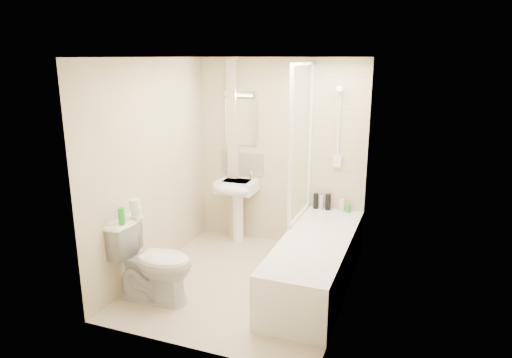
% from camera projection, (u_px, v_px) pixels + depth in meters
% --- Properties ---
extents(floor, '(2.50, 2.50, 0.00)m').
position_uv_depth(floor, '(244.00, 282.00, 5.03)').
color(floor, beige).
rests_on(floor, ground).
extents(wall_back, '(2.20, 0.02, 2.40)m').
position_uv_depth(wall_back, '(280.00, 154.00, 5.84)').
color(wall_back, beige).
rests_on(wall_back, ground).
extents(wall_left, '(0.02, 2.50, 2.40)m').
position_uv_depth(wall_left, '(152.00, 168.00, 5.09)').
color(wall_left, beige).
rests_on(wall_left, ground).
extents(wall_right, '(0.02, 2.50, 2.40)m').
position_uv_depth(wall_right, '(350.00, 188.00, 4.34)').
color(wall_right, beige).
rests_on(wall_right, ground).
extents(ceiling, '(2.20, 2.50, 0.02)m').
position_uv_depth(ceiling, '(242.00, 57.00, 4.40)').
color(ceiling, white).
rests_on(ceiling, wall_back).
extents(tile_back, '(0.70, 0.01, 1.75)m').
position_uv_depth(tile_back, '(339.00, 140.00, 5.52)').
color(tile_back, beige).
rests_on(tile_back, wall_back).
extents(tile_right, '(0.01, 2.10, 1.75)m').
position_uv_depth(tile_right, '(353.00, 160.00, 4.47)').
color(tile_right, beige).
rests_on(tile_right, wall_right).
extents(pipe_boxing, '(0.12, 0.12, 2.40)m').
position_uv_depth(pipe_boxing, '(234.00, 151.00, 6.00)').
color(pipe_boxing, beige).
rests_on(pipe_boxing, ground).
extents(splashback, '(0.60, 0.02, 0.30)m').
position_uv_depth(splashback, '(242.00, 164.00, 6.06)').
color(splashback, beige).
rests_on(splashback, wall_back).
extents(mirror, '(0.46, 0.01, 0.60)m').
position_uv_depth(mirror, '(242.00, 122.00, 5.91)').
color(mirror, white).
rests_on(mirror, wall_back).
extents(strip_light, '(0.42, 0.07, 0.07)m').
position_uv_depth(strip_light, '(241.00, 94.00, 5.79)').
color(strip_light, silver).
rests_on(strip_light, wall_back).
extents(bathtub, '(0.70, 2.10, 0.55)m').
position_uv_depth(bathtub, '(316.00, 261.00, 4.88)').
color(bathtub, white).
rests_on(bathtub, ground).
extents(shower_screen, '(0.04, 0.92, 1.80)m').
position_uv_depth(shower_screen, '(301.00, 143.00, 5.24)').
color(shower_screen, white).
rests_on(shower_screen, bathtub).
extents(shower_fixture, '(0.10, 0.16, 0.99)m').
position_uv_depth(shower_fixture, '(338.00, 131.00, 5.45)').
color(shower_fixture, white).
rests_on(shower_fixture, wall_back).
extents(pedestal_sink, '(0.50, 0.47, 0.96)m').
position_uv_depth(pedestal_sink, '(236.00, 194.00, 5.94)').
color(pedestal_sink, white).
rests_on(pedestal_sink, ground).
extents(bottle_black_a, '(0.06, 0.06, 0.20)m').
position_uv_depth(bottle_black_a, '(316.00, 201.00, 5.73)').
color(bottle_black_a, black).
rests_on(bottle_black_a, bathtub).
extents(bottle_white_a, '(0.05, 0.05, 0.17)m').
position_uv_depth(bottle_white_a, '(321.00, 203.00, 5.71)').
color(bottle_white_a, silver).
rests_on(bottle_white_a, bathtub).
extents(bottle_black_b, '(0.07, 0.07, 0.20)m').
position_uv_depth(bottle_black_b, '(328.00, 202.00, 5.68)').
color(bottle_black_b, black).
rests_on(bottle_black_b, bathtub).
extents(bottle_cream, '(0.06, 0.06, 0.15)m').
position_uv_depth(bottle_cream, '(341.00, 206.00, 5.63)').
color(bottle_cream, beige).
rests_on(bottle_cream, bathtub).
extents(bottle_white_b, '(0.06, 0.06, 0.16)m').
position_uv_depth(bottle_white_b, '(342.00, 205.00, 5.63)').
color(bottle_white_b, white).
rests_on(bottle_white_b, bathtub).
extents(bottle_green, '(0.06, 0.06, 0.10)m').
position_uv_depth(bottle_green, '(348.00, 208.00, 5.61)').
color(bottle_green, green).
rests_on(bottle_green, bathtub).
extents(toilet, '(0.54, 0.86, 0.83)m').
position_uv_depth(toilet, '(153.00, 261.00, 4.58)').
color(toilet, white).
rests_on(toilet, ground).
extents(toilet_roll_lower, '(0.11, 0.11, 0.10)m').
position_uv_depth(toilet_roll_lower, '(137.00, 213.00, 4.60)').
color(toilet_roll_lower, white).
rests_on(toilet_roll_lower, toilet).
extents(toilet_roll_upper, '(0.11, 0.11, 0.10)m').
position_uv_depth(toilet_roll_upper, '(135.00, 204.00, 4.55)').
color(toilet_roll_upper, white).
rests_on(toilet_roll_upper, toilet_roll_lower).
extents(green_bottle, '(0.07, 0.07, 0.16)m').
position_uv_depth(green_bottle, '(122.00, 216.00, 4.42)').
color(green_bottle, green).
rests_on(green_bottle, toilet).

